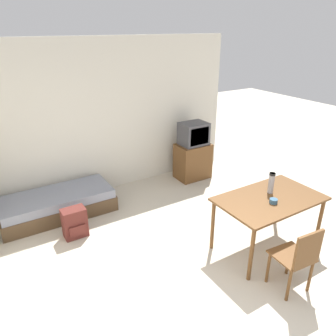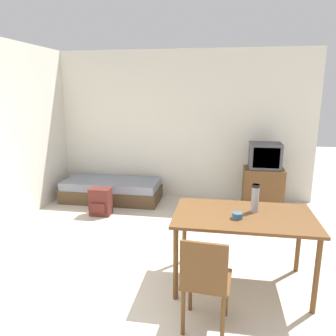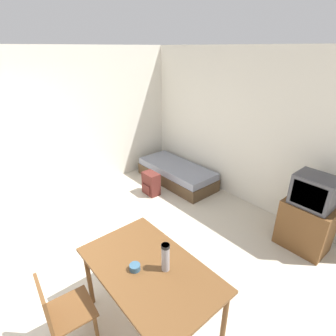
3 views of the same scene
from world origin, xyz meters
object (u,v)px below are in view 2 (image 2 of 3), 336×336
tv (263,179)px  mate_bowl (237,216)px  thermos_flask (255,197)px  backpack (100,202)px  wooden_chair (205,279)px  dining_table (243,222)px  daybed (112,190)px

tv → mate_bowl: tv is taller
thermos_flask → backpack: thermos_flask is taller
tv → wooden_chair: 3.25m
wooden_chair → mate_bowl: 0.77m
dining_table → wooden_chair: 0.86m
wooden_chair → mate_bowl: size_ratio=8.55×
wooden_chair → thermos_flask: size_ratio=3.00×
daybed → dining_table: size_ratio=1.27×
daybed → tv: 2.71m
dining_table → wooden_chair: bearing=-113.9°
daybed → thermos_flask: bearing=-44.1°
tv → mate_bowl: 2.57m
backpack → thermos_flask: bearing=-33.9°
daybed → thermos_flask: size_ratio=6.11×
wooden_chair → thermos_flask: (0.45, 0.87, 0.44)m
daybed → mate_bowl: mate_bowl is taller
tv → dining_table: tv is taller
tv → daybed: bearing=-179.6°
dining_table → wooden_chair: (-0.34, -0.77, -0.20)m
dining_table → mate_bowl: (-0.07, -0.12, 0.11)m
daybed → backpack: 0.74m
tv → thermos_flask: bearing=-99.1°
thermos_flask → tv: bearing=80.9°
dining_table → thermos_flask: 0.29m
daybed → dining_table: bearing=-46.8°
dining_table → thermos_flask: bearing=43.1°
tv → backpack: size_ratio=2.54×
mate_bowl → dining_table: bearing=59.0°
dining_table → thermos_flask: (0.11, 0.10, 0.24)m
daybed → thermos_flask: thermos_flask is taller
backpack → daybed: bearing=94.7°
mate_bowl → backpack: 2.78m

